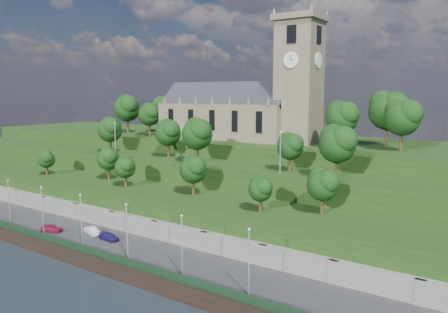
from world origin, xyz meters
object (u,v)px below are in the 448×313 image
Objects in this scene: church at (245,106)px; car_right at (109,237)px; car_middle at (92,231)px; car_left at (52,228)px.

church is 9.75× the size of car_right.
car_left is at bearing 127.59° from car_middle.
car_left is 11.67m from car_right.
car_left is 0.97× the size of car_middle.
car_middle is (-5.94, -39.02, -19.88)m from church.
car_right is (4.52, -0.35, -0.07)m from car_middle.
church is 48.19m from car_left.
church is 9.87× the size of car_middle.
car_middle is at bearing -83.15° from car_left.
car_right is (11.37, 2.62, -0.08)m from car_left.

